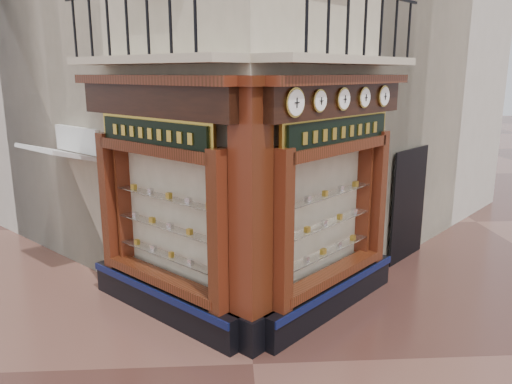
{
  "coord_description": "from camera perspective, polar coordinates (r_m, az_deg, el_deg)",
  "views": [
    {
      "loc": [
        -0.33,
        -6.28,
        4.02
      ],
      "look_at": [
        0.16,
        2.0,
        2.02
      ],
      "focal_mm": 35.0,
      "sensor_mm": 36.0,
      "label": 1
    }
  ],
  "objects": [
    {
      "name": "ground",
      "position": [
        7.46,
        -0.36,
        -19.07
      ],
      "size": [
        80.0,
        80.0,
        0.0
      ],
      "primitive_type": "plane",
      "color": "#442620",
      "rests_on": "ground"
    },
    {
      "name": "neighbour_left",
      "position": [
        15.13,
        -12.21,
        18.85
      ],
      "size": [
        11.31,
        11.31,
        11.0
      ],
      "primitive_type": "cube",
      "rotation": [
        0.0,
        0.0,
        0.79
      ],
      "color": "beige",
      "rests_on": "ground"
    },
    {
      "name": "neighbour_right",
      "position": [
        15.24,
        7.63,
        18.99
      ],
      "size": [
        11.31,
        11.31,
        11.0
      ],
      "primitive_type": "cube",
      "rotation": [
        0.0,
        0.0,
        0.79
      ],
      "color": "beige",
      "rests_on": "ground"
    },
    {
      "name": "shopfront_left",
      "position": [
        8.18,
        -10.87,
        -1.18
      ],
      "size": [
        2.86,
        2.86,
        3.98
      ],
      "rotation": [
        0.0,
        0.0,
        2.36
      ],
      "color": "black",
      "rests_on": "ground"
    },
    {
      "name": "shopfront_right",
      "position": [
        8.29,
        8.79,
        -0.89
      ],
      "size": [
        2.86,
        2.86,
        3.98
      ],
      "rotation": [
        0.0,
        0.0,
        0.79
      ],
      "color": "black",
      "rests_on": "ground"
    },
    {
      "name": "corner_pilaster",
      "position": [
        7.09,
        -0.6,
        -3.45
      ],
      "size": [
        0.85,
        0.85,
        3.98
      ],
      "rotation": [
        0.0,
        0.0,
        0.79
      ],
      "color": "black",
      "rests_on": "ground"
    },
    {
      "name": "balcony",
      "position": [
        7.77,
        -1.01,
        14.99
      ],
      "size": [
        5.94,
        2.97,
        1.03
      ],
      "color": "beige",
      "rests_on": "ground"
    },
    {
      "name": "clock_a",
      "position": [
        6.85,
        4.46,
        10.15
      ],
      "size": [
        0.32,
        0.32,
        0.41
      ],
      "rotation": [
        0.0,
        0.0,
        0.79
      ],
      "color": "#AB9039",
      "rests_on": "ground"
    },
    {
      "name": "clock_b",
      "position": [
        7.32,
        7.26,
        10.3
      ],
      "size": [
        0.27,
        0.27,
        0.33
      ],
      "rotation": [
        0.0,
        0.0,
        0.79
      ],
      "color": "#AB9039",
      "rests_on": "ground"
    },
    {
      "name": "clock_c",
      "position": [
        7.85,
        9.93,
        10.42
      ],
      "size": [
        0.28,
        0.28,
        0.35
      ],
      "rotation": [
        0.0,
        0.0,
        0.79
      ],
      "color": "#AB9039",
      "rests_on": "ground"
    },
    {
      "name": "clock_d",
      "position": [
        8.39,
        12.26,
        10.5
      ],
      "size": [
        0.27,
        0.27,
        0.34
      ],
      "rotation": [
        0.0,
        0.0,
        0.79
      ],
      "color": "#AB9039",
      "rests_on": "ground"
    },
    {
      "name": "clock_e",
      "position": [
        8.97,
        14.37,
        10.57
      ],
      "size": [
        0.29,
        0.29,
        0.36
      ],
      "rotation": [
        0.0,
        0.0,
        0.79
      ],
      "color": "#AB9039",
      "rests_on": "ground"
    },
    {
      "name": "awning",
      "position": [
        10.96,
        -20.71,
        -8.91
      ],
      "size": [
        1.72,
        1.72,
        0.32
      ],
      "primitive_type": null,
      "rotation": [
        0.27,
        0.0,
        2.36
      ],
      "color": "silver",
      "rests_on": "ground"
    },
    {
      "name": "signboard_left",
      "position": [
        7.93,
        -11.67,
        6.59
      ],
      "size": [
        1.97,
        1.97,
        0.53
      ],
      "rotation": [
        0.0,
        0.0,
        2.36
      ],
      "color": "gold",
      "rests_on": "ground"
    },
    {
      "name": "signboard_right",
      "position": [
        8.05,
        9.54,
        6.79
      ],
      "size": [
        2.13,
        2.13,
        0.57
      ],
      "rotation": [
        0.0,
        0.0,
        0.79
      ],
      "color": "gold",
      "rests_on": "ground"
    }
  ]
}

